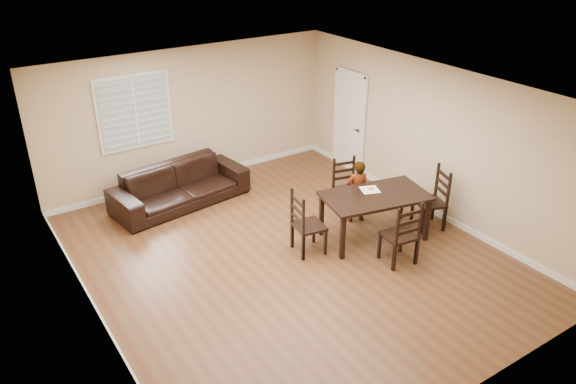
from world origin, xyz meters
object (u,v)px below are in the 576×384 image
object	(u,v)px
chair_far	(404,238)
child	(357,192)
chair_near	(345,187)
donut	(371,188)
sofa	(180,186)
dining_table	(375,199)
chair_right	(437,200)
chair_left	(302,226)

from	to	relation	value
chair_far	child	xyz separation A→B (m)	(0.31, 1.50, 0.08)
chair_near	donut	size ratio (longest dim) A/B	10.39
chair_near	sofa	size ratio (longest dim) A/B	0.40
dining_table	sofa	xyz separation A→B (m)	(-2.20, 2.92, -0.34)
donut	sofa	xyz separation A→B (m)	(-2.26, 2.74, -0.45)
chair_right	child	xyz separation A→B (m)	(-1.03, 0.90, 0.07)
chair_left	sofa	bearing A→B (deg)	28.32
chair_left	chair_right	size ratio (longest dim) A/B	0.98
dining_table	donut	world-z (taller)	donut
chair_far	child	distance (m)	1.53
chair_right	chair_near	bearing A→B (deg)	-125.04
chair_far	chair_right	xyz separation A→B (m)	(1.34, 0.60, 0.01)
chair_near	child	distance (m)	0.48
chair_near	sofa	xyz separation A→B (m)	(-2.42, 1.86, -0.09)
chair_right	chair_far	bearing A→B (deg)	-45.55
sofa	chair_left	bearing A→B (deg)	-78.74
chair_left	dining_table	bearing A→B (deg)	-92.40
chair_right	sofa	bearing A→B (deg)	-113.52
chair_left	chair_near	bearing A→B (deg)	-52.82
chair_far	chair_left	size ratio (longest dim) A/B	1.00
chair_left	child	bearing A→B (deg)	-67.06
chair_right	chair_left	bearing A→B (deg)	-82.58
chair_right	child	bearing A→B (deg)	-110.70
donut	sofa	size ratio (longest dim) A/B	0.04
child	sofa	distance (m)	3.29
chair_right	donut	distance (m)	1.24
dining_table	chair_near	distance (m)	1.11
chair_near	chair_left	xyz separation A→B (m)	(-1.50, -0.80, 0.03)
chair_far	sofa	size ratio (longest dim) A/B	0.42
chair_near	chair_left	size ratio (longest dim) A/B	0.94
dining_table	chair_far	distance (m)	0.94
donut	chair_left	bearing A→B (deg)	176.54
chair_left	donut	distance (m)	1.38
chair_far	chair_right	distance (m)	1.47
dining_table	chair_right	distance (m)	1.22
chair_left	donut	size ratio (longest dim) A/B	11.05
child	sofa	size ratio (longest dim) A/B	0.45
dining_table	chair_right	size ratio (longest dim) A/B	1.71
chair_far	sofa	bearing A→B (deg)	-55.00
chair_near	chair_far	bearing A→B (deg)	-89.32
dining_table	donut	xyz separation A→B (m)	(0.06, 0.18, 0.11)
chair_near	sofa	distance (m)	3.06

